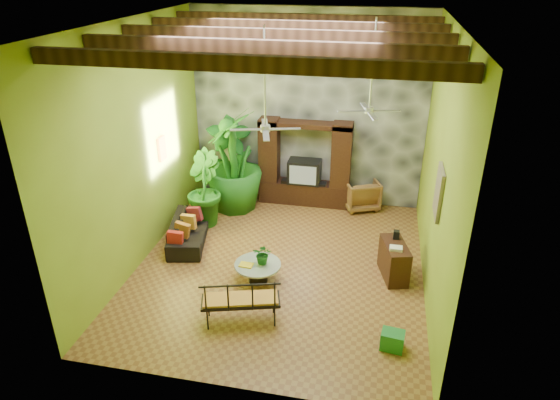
% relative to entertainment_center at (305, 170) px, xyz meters
% --- Properties ---
extents(ground, '(7.00, 7.00, 0.00)m').
position_rel_entertainment_center_xyz_m(ground, '(0.00, -3.14, -0.97)').
color(ground, brown).
rests_on(ground, ground).
extents(ceiling, '(6.00, 7.00, 0.02)m').
position_rel_entertainment_center_xyz_m(ceiling, '(0.00, -3.14, 4.03)').
color(ceiling, silver).
rests_on(ceiling, back_wall).
extents(back_wall, '(6.00, 0.02, 5.00)m').
position_rel_entertainment_center_xyz_m(back_wall, '(0.00, 0.36, 1.53)').
color(back_wall, olive).
rests_on(back_wall, ground).
extents(left_wall, '(0.02, 7.00, 5.00)m').
position_rel_entertainment_center_xyz_m(left_wall, '(-3.00, -3.14, 1.53)').
color(left_wall, olive).
rests_on(left_wall, ground).
extents(right_wall, '(0.02, 7.00, 5.00)m').
position_rel_entertainment_center_xyz_m(right_wall, '(3.00, -3.14, 1.53)').
color(right_wall, olive).
rests_on(right_wall, ground).
extents(stone_accent_wall, '(5.98, 0.10, 4.98)m').
position_rel_entertainment_center_xyz_m(stone_accent_wall, '(0.00, 0.30, 1.53)').
color(stone_accent_wall, '#37393E').
rests_on(stone_accent_wall, ground).
extents(ceiling_beams, '(5.95, 5.36, 0.22)m').
position_rel_entertainment_center_xyz_m(ceiling_beams, '(0.00, -3.14, 3.81)').
color(ceiling_beams, '#351D10').
rests_on(ceiling_beams, ceiling).
extents(entertainment_center, '(2.40, 0.55, 2.30)m').
position_rel_entertainment_center_xyz_m(entertainment_center, '(0.00, 0.00, 0.00)').
color(entertainment_center, black).
rests_on(entertainment_center, ground).
extents(ceiling_fan_front, '(1.28, 1.28, 1.86)m').
position_rel_entertainment_center_xyz_m(ceiling_fan_front, '(-0.20, -3.54, 2.44)').
color(ceiling_fan_front, '#B2B3B7').
rests_on(ceiling_fan_front, ceiling).
extents(ceiling_fan_back, '(1.28, 1.28, 1.86)m').
position_rel_entertainment_center_xyz_m(ceiling_fan_back, '(1.60, -1.94, 2.44)').
color(ceiling_fan_back, '#B2B3B7').
rests_on(ceiling_fan_back, ceiling).
extents(wall_art_mask, '(0.06, 0.32, 0.55)m').
position_rel_entertainment_center_xyz_m(wall_art_mask, '(-2.96, -2.14, 1.13)').
color(wall_art_mask, gold).
rests_on(wall_art_mask, left_wall).
extents(wall_art_painting, '(0.06, 0.70, 0.90)m').
position_rel_entertainment_center_xyz_m(wall_art_painting, '(2.96, -3.74, 1.33)').
color(wall_art_painting, '#215079').
rests_on(wall_art_painting, right_wall).
extents(sofa, '(1.16, 2.07, 0.57)m').
position_rel_entertainment_center_xyz_m(sofa, '(-2.30, -2.54, -0.68)').
color(sofa, black).
rests_on(sofa, ground).
extents(wicker_armchair, '(1.12, 1.14, 0.80)m').
position_rel_entertainment_center_xyz_m(wicker_armchair, '(1.51, 0.00, -0.57)').
color(wicker_armchair, brown).
rests_on(wicker_armchair, ground).
extents(tall_plant_a, '(1.44, 1.25, 2.30)m').
position_rel_entertainment_center_xyz_m(tall_plant_a, '(-1.99, -0.08, 0.18)').
color(tall_plant_a, '#1A6320').
rests_on(tall_plant_a, ground).
extents(tall_plant_b, '(1.25, 1.31, 1.86)m').
position_rel_entertainment_center_xyz_m(tall_plant_b, '(-2.25, -1.61, -0.04)').
color(tall_plant_b, '#1F641A').
rests_on(tall_plant_b, ground).
extents(tall_plant_c, '(1.63, 1.63, 2.66)m').
position_rel_entertainment_center_xyz_m(tall_plant_c, '(-1.75, -0.67, 0.37)').
color(tall_plant_c, '#20671B').
rests_on(tall_plant_c, ground).
extents(coffee_table, '(0.95, 0.95, 0.40)m').
position_rel_entertainment_center_xyz_m(coffee_table, '(-0.34, -3.78, -0.71)').
color(coffee_table, black).
rests_on(coffee_table, ground).
extents(centerpiece_plant, '(0.40, 0.35, 0.43)m').
position_rel_entertainment_center_xyz_m(centerpiece_plant, '(-0.23, -3.74, -0.35)').
color(centerpiece_plant, '#175616').
rests_on(centerpiece_plant, coffee_table).
extents(yellow_tray, '(0.28, 0.21, 0.03)m').
position_rel_entertainment_center_xyz_m(yellow_tray, '(-0.55, -3.89, -0.55)').
color(yellow_tray, yellow).
rests_on(yellow_tray, coffee_table).
extents(iron_bench, '(1.48, 0.89, 0.57)m').
position_rel_entertainment_center_xyz_m(iron_bench, '(-0.33, -5.16, -0.42)').
color(iron_bench, black).
rests_on(iron_bench, ground).
extents(side_console, '(0.66, 1.03, 0.76)m').
position_rel_entertainment_center_xyz_m(side_console, '(2.38, -3.06, -0.58)').
color(side_console, '#321E10').
rests_on(side_console, ground).
extents(green_bin, '(0.42, 0.33, 0.34)m').
position_rel_entertainment_center_xyz_m(green_bin, '(2.38, -5.25, -0.80)').
color(green_bin, '#1C6A2F').
rests_on(green_bin, ground).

